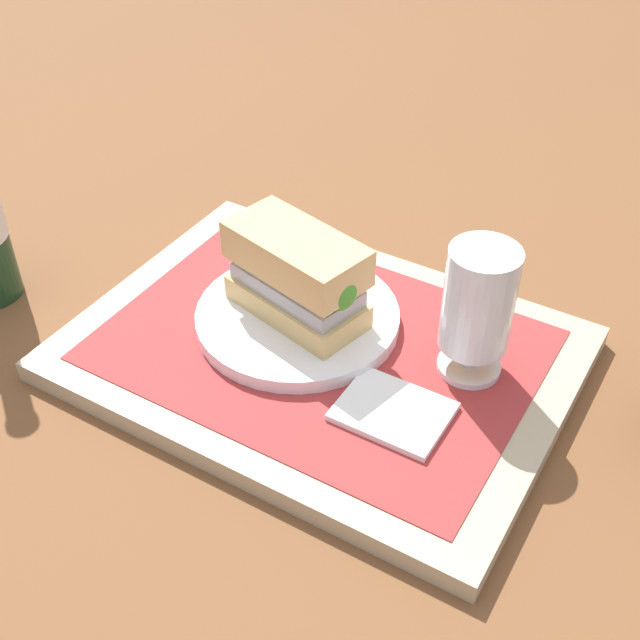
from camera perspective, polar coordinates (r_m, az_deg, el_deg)
ground_plane at (r=0.77m, az=0.00°, el=-2.87°), size 3.00×3.00×0.00m
tray at (r=0.76m, az=0.00°, el=-2.32°), size 0.44×0.32×0.02m
placemat at (r=0.76m, az=0.00°, el=-1.72°), size 0.38×0.27×0.00m
plate at (r=0.77m, az=-1.55°, el=0.17°), size 0.19×0.19×0.01m
sandwich at (r=0.74m, az=-1.43°, el=3.05°), size 0.14×0.09×0.08m
beer_glass at (r=0.70m, az=10.76°, el=0.76°), size 0.06×0.06×0.12m
napkin_folded at (r=0.69m, az=5.04°, el=-6.28°), size 0.09×0.07×0.01m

